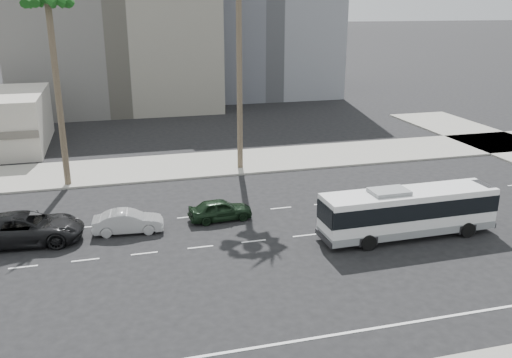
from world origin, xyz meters
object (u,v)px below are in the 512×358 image
object	(u,v)px
city_bus	(408,211)
car_c	(26,228)
car_b	(128,222)
palm_mid	(47,0)
car_a	(220,210)

from	to	relation	value
city_bus	car_c	size ratio (longest dim) A/B	1.65
car_b	palm_mid	size ratio (longest dim) A/B	0.28
car_c	palm_mid	bearing A→B (deg)	-5.37
city_bus	car_c	bearing A→B (deg)	166.48
car_a	palm_mid	distance (m)	17.92
palm_mid	car_b	bearing A→B (deg)	-68.18
car_b	car_c	world-z (taller)	car_c
city_bus	car_a	distance (m)	11.04
car_a	car_b	distance (m)	5.52
palm_mid	car_a	bearing A→B (deg)	-44.48
car_b	car_c	xyz separation A→B (m)	(-5.50, 0.01, 0.20)
city_bus	car_c	world-z (taller)	city_bus
city_bus	car_b	world-z (taller)	city_bus
car_b	car_a	bearing A→B (deg)	-80.30
car_b	car_c	distance (m)	5.50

